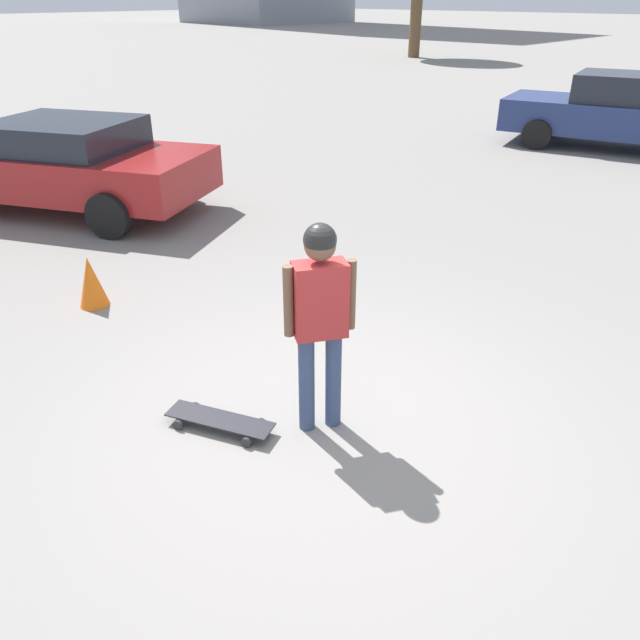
% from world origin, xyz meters
% --- Properties ---
extents(ground_plane, '(220.00, 220.00, 0.00)m').
position_xyz_m(ground_plane, '(0.00, 0.00, 0.00)').
color(ground_plane, gray).
extents(person, '(0.37, 0.45, 1.62)m').
position_xyz_m(person, '(0.00, 0.00, 1.00)').
color(person, '#38476B').
rests_on(person, ground_plane).
extents(skateboard, '(0.87, 0.52, 0.09)m').
position_xyz_m(skateboard, '(-0.53, -0.55, 0.07)').
color(skateboard, '#232328').
rests_on(skateboard, ground_plane).
extents(car_parked_near, '(4.70, 3.57, 1.33)m').
position_xyz_m(car_parked_near, '(-6.47, 1.37, 0.71)').
color(car_parked_near, maroon).
rests_on(car_parked_near, ground_plane).
extents(car_parked_far, '(4.85, 2.80, 1.50)m').
position_xyz_m(car_parked_far, '(-1.96, 11.33, 0.76)').
color(car_parked_far, navy).
rests_on(car_parked_far, ground_plane).
extents(traffic_cone, '(0.31, 0.31, 0.55)m').
position_xyz_m(traffic_cone, '(-3.17, -0.11, 0.27)').
color(traffic_cone, orange).
rests_on(traffic_cone, ground_plane).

